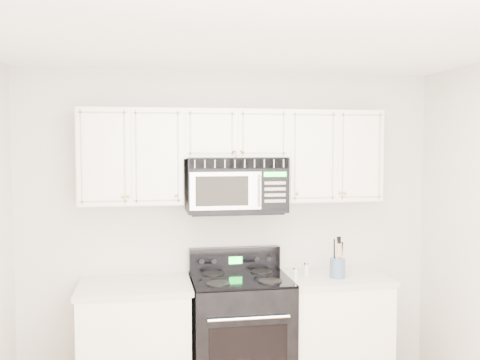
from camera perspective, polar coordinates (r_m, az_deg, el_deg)
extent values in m
cube|color=white|center=(2.85, 4.69, 16.21)|extent=(3.50, 3.50, 0.01)
cube|color=beige|center=(4.55, -0.98, -4.92)|extent=(3.50, 0.01, 2.60)
cube|color=silver|center=(4.41, -11.08, -16.83)|extent=(0.82, 0.63, 0.88)
cube|color=silver|center=(4.27, -11.16, -11.04)|extent=(0.86, 0.65, 0.04)
cube|color=silver|center=(4.66, 9.82, -15.69)|extent=(0.82, 0.63, 0.88)
cube|color=silver|center=(4.53, 9.89, -10.19)|extent=(0.86, 0.65, 0.04)
cube|color=black|center=(4.45, 0.07, -16.31)|extent=(0.77, 0.66, 0.92)
cube|color=black|center=(4.14, 0.91, -18.00)|extent=(0.59, 0.01, 0.41)
cylinder|color=white|center=(4.03, 0.98, -14.56)|extent=(0.61, 0.02, 0.02)
cube|color=black|center=(4.31, 0.07, -10.49)|extent=(0.77, 0.66, 0.02)
cube|color=black|center=(4.57, -0.57, -8.44)|extent=(0.77, 0.08, 0.20)
cube|color=#11F231|center=(4.52, -0.48, -8.56)|extent=(0.11, 0.00, 0.06)
cube|color=silver|center=(4.28, -11.55, 2.46)|extent=(0.80, 0.33, 0.75)
cube|color=silver|center=(4.54, 9.62, 2.55)|extent=(0.80, 0.33, 0.75)
cube|color=silver|center=(4.34, -0.65, 4.93)|extent=(0.84, 0.33, 0.39)
sphere|color=gold|center=(4.11, -11.85, -1.70)|extent=(0.03, 0.03, 0.03)
sphere|color=gold|center=(4.12, -6.83, -1.65)|extent=(0.03, 0.03, 0.03)
sphere|color=gold|center=(4.28, 6.13, -1.44)|extent=(0.03, 0.03, 0.03)
sphere|color=gold|center=(4.39, 10.65, -1.35)|extent=(0.03, 0.03, 0.03)
sphere|color=gold|center=(4.15, -0.64, 3.12)|extent=(0.03, 0.03, 0.03)
sphere|color=gold|center=(4.16, 0.18, 3.12)|extent=(0.03, 0.03, 0.03)
cylinder|color=#B40906|center=(4.15, -0.43, 2.31)|extent=(0.01, 0.00, 0.12)
sphere|color=gold|center=(4.15, -0.43, 1.43)|extent=(0.04, 0.04, 0.04)
cube|color=black|center=(4.32, -0.48, -0.45)|extent=(0.79, 0.40, 0.44)
cube|color=#A49F93|center=(4.12, -0.04, 1.75)|extent=(0.77, 0.01, 0.08)
cube|color=#BABABA|center=(4.10, -1.52, -1.18)|extent=(0.56, 0.01, 0.29)
cube|color=black|center=(4.09, -1.92, -1.19)|extent=(0.41, 0.01, 0.23)
cube|color=black|center=(4.18, 3.74, -1.10)|extent=(0.22, 0.01, 0.29)
cube|color=#11F231|center=(4.16, 3.77, 0.61)|extent=(0.18, 0.00, 0.04)
cylinder|color=white|center=(4.11, 2.18, -1.17)|extent=(0.02, 0.02, 0.25)
cylinder|color=#415A74|center=(4.42, 10.36, -9.23)|extent=(0.12, 0.12, 0.15)
cylinder|color=tan|center=(4.42, 10.79, -8.23)|extent=(0.01, 0.01, 0.27)
cylinder|color=black|center=(4.42, 10.03, -8.06)|extent=(0.01, 0.01, 0.29)
cylinder|color=tan|center=(4.37, 10.31, -8.08)|extent=(0.01, 0.01, 0.31)
cylinder|color=black|center=(4.42, 10.79, -8.23)|extent=(0.01, 0.01, 0.27)
cylinder|color=silver|center=(4.48, 7.10, -9.48)|extent=(0.04, 0.04, 0.09)
cylinder|color=white|center=(4.46, 7.10, -8.83)|extent=(0.04, 0.04, 0.02)
cylinder|color=silver|center=(4.35, 5.94, -9.93)|extent=(0.04, 0.04, 0.08)
cylinder|color=white|center=(4.34, 5.95, -9.34)|extent=(0.04, 0.04, 0.01)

